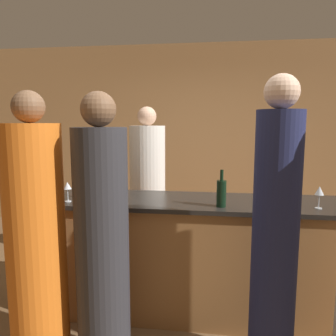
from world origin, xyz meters
TOP-DOWN VIEW (x-y plane):
  - ground_plane at (0.00, 0.00)m, footprint 14.00×14.00m
  - back_wall at (0.00, 2.44)m, footprint 8.00×0.06m
  - bar_counter at (0.00, 0.00)m, footprint 2.58×0.66m
  - bartender at (-0.55, 0.84)m, footprint 0.39×0.39m
  - guest_0 at (-0.95, -0.79)m, footprint 0.37×0.37m
  - guest_1 at (-0.53, -0.74)m, footprint 0.34×0.34m
  - guest_2 at (0.55, -0.64)m, footprint 0.28×0.28m
  - wine_bottle_0 at (0.23, -0.19)m, footprint 0.07×0.07m
  - wine_glass_0 at (-0.87, -0.06)m, footprint 0.07×0.07m
  - wine_glass_1 at (-1.00, -0.20)m, footprint 0.06×0.06m
  - wine_glass_2 at (0.95, -0.14)m, footprint 0.07×0.07m

SIDE VIEW (x-z plane):
  - ground_plane at x=0.00m, z-range 0.00..0.00m
  - bar_counter at x=0.00m, z-range 0.00..0.99m
  - bartender at x=-0.55m, z-range -0.07..1.72m
  - guest_0 at x=-0.95m, z-range -0.07..1.75m
  - guest_1 at x=-0.53m, z-range -0.06..1.75m
  - guest_2 at x=0.55m, z-range -0.05..1.86m
  - wine_bottle_0 at x=0.23m, z-range 0.95..1.24m
  - wine_glass_0 at x=-0.87m, z-range 1.03..1.20m
  - wine_glass_1 at x=-1.00m, z-range 1.03..1.19m
  - wine_glass_2 at x=0.95m, z-range 1.03..1.20m
  - back_wall at x=0.00m, z-range 0.00..2.80m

